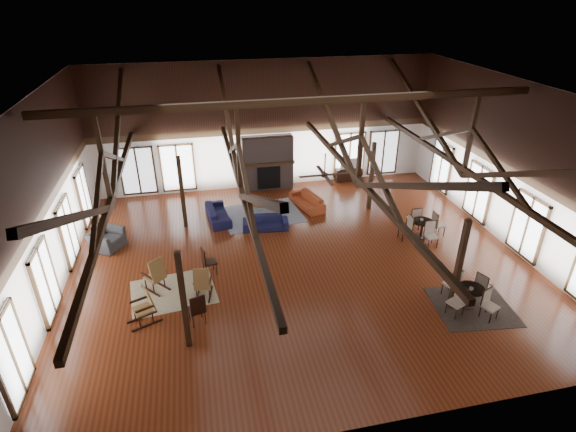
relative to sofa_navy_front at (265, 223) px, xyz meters
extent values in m
plane|color=maroon|center=(0.81, -2.62, -0.27)|extent=(16.00, 16.00, 0.00)
cube|color=black|center=(0.81, -2.62, 5.73)|extent=(16.00, 14.00, 0.02)
cube|color=silver|center=(0.81, 4.38, 2.73)|extent=(16.00, 0.02, 6.00)
cube|color=silver|center=(0.81, -9.62, 2.73)|extent=(16.00, 0.02, 6.00)
cube|color=silver|center=(-7.19, -2.62, 2.73)|extent=(0.02, 14.00, 6.00)
cube|color=silver|center=(8.81, -2.62, 2.73)|extent=(0.02, 14.00, 6.00)
cube|color=#311F0D|center=(0.81, -2.62, 5.48)|extent=(15.60, 0.18, 0.22)
cube|color=#311F0D|center=(-5.19, -2.62, 2.78)|extent=(0.16, 13.70, 0.18)
cube|color=#311F0D|center=(-5.19, -2.62, 4.13)|extent=(0.14, 0.14, 2.70)
cube|color=#311F0D|center=(-5.19, 0.88, 4.01)|extent=(0.15, 7.07, 3.12)
cube|color=#311F0D|center=(-5.19, -6.12, 4.01)|extent=(0.15, 7.07, 3.12)
cube|color=#311F0D|center=(-1.19, -2.62, 2.78)|extent=(0.16, 13.70, 0.18)
cube|color=#311F0D|center=(-1.19, -2.62, 4.13)|extent=(0.14, 0.14, 2.70)
cube|color=#311F0D|center=(-1.19, 0.88, 4.01)|extent=(0.15, 7.07, 3.12)
cube|color=#311F0D|center=(-1.19, -6.12, 4.01)|extent=(0.15, 7.07, 3.12)
cube|color=#311F0D|center=(2.81, -2.62, 2.78)|extent=(0.16, 13.70, 0.18)
cube|color=#311F0D|center=(2.81, -2.62, 4.13)|extent=(0.14, 0.14, 2.70)
cube|color=#311F0D|center=(2.81, 0.88, 4.01)|extent=(0.15, 7.07, 3.12)
cube|color=#311F0D|center=(2.81, -6.12, 4.01)|extent=(0.15, 7.07, 3.12)
cube|color=#311F0D|center=(6.81, -2.62, 2.78)|extent=(0.16, 13.70, 0.18)
cube|color=#311F0D|center=(6.81, -2.62, 4.13)|extent=(0.14, 0.14, 2.70)
cube|color=#311F0D|center=(6.81, 0.88, 4.01)|extent=(0.15, 7.07, 3.12)
cube|color=#311F0D|center=(6.81, -6.12, 4.01)|extent=(0.15, 7.07, 3.12)
cube|color=#311F0D|center=(-3.19, -6.12, 1.26)|extent=(0.16, 0.16, 3.05)
cube|color=#311F0D|center=(4.81, -6.12, 1.26)|extent=(0.16, 0.16, 3.05)
cube|color=#311F0D|center=(-3.19, 0.88, 1.26)|extent=(0.16, 0.16, 3.05)
cube|color=#311F0D|center=(4.81, 0.88, 1.26)|extent=(0.16, 0.16, 3.05)
cube|color=brown|center=(0.81, 4.06, 1.03)|extent=(2.40, 0.62, 2.60)
cube|color=black|center=(0.81, 3.74, 0.38)|extent=(1.10, 0.06, 1.10)
cube|color=#301E0E|center=(0.81, 3.78, 1.08)|extent=(2.50, 0.20, 0.12)
cylinder|color=black|center=(1.31, -3.62, 3.78)|extent=(0.04, 0.04, 0.70)
cylinder|color=black|center=(1.31, -3.62, 3.43)|extent=(0.20, 0.20, 0.10)
cube|color=black|center=(1.76, -3.62, 3.43)|extent=(0.70, 0.12, 0.02)
cube|color=black|center=(1.31, -3.17, 3.43)|extent=(0.12, 0.70, 0.02)
cube|color=black|center=(0.86, -3.62, 3.43)|extent=(0.70, 0.12, 0.02)
cube|color=black|center=(1.31, -4.07, 3.43)|extent=(0.12, 0.70, 0.02)
imported|color=#15163A|center=(0.00, 0.00, 0.00)|extent=(1.92, 0.92, 0.54)
imported|color=#141336|center=(-1.83, 1.19, 0.03)|extent=(2.12, 1.02, 0.60)
imported|color=#9C3E1E|center=(2.16, 1.62, 0.02)|extent=(2.15, 1.29, 0.59)
cube|color=brown|center=(0.12, 1.37, 0.18)|extent=(1.38, 1.01, 0.06)
cube|color=brown|center=(-0.40, 1.16, -0.06)|extent=(0.06, 0.06, 0.42)
cube|color=brown|center=(-0.40, 1.57, -0.06)|extent=(0.06, 0.06, 0.42)
cube|color=brown|center=(0.64, 1.16, -0.06)|extent=(0.06, 0.06, 0.42)
cube|color=brown|center=(0.64, 1.57, -0.06)|extent=(0.06, 0.06, 0.42)
imported|color=#B2B2B2|center=(0.17, 1.34, 0.29)|extent=(0.21, 0.21, 0.17)
imported|color=#313134|center=(-6.11, -0.20, 0.09)|extent=(1.41, 1.46, 0.73)
cube|color=black|center=(-6.48, 0.56, 0.06)|extent=(0.49, 0.49, 0.66)
cylinder|color=black|center=(-6.48, 0.56, 0.58)|extent=(0.08, 0.08, 0.39)
cone|color=#EDE1C7|center=(-6.48, 0.56, 0.85)|extent=(0.35, 0.35, 0.28)
cube|color=#A07D3D|center=(-4.22, -3.26, 0.19)|extent=(0.73, 0.72, 0.05)
cube|color=#A07D3D|center=(-4.06, -3.44, 0.55)|extent=(0.53, 0.50, 0.76)
cube|color=black|center=(-4.38, -3.40, -0.24)|extent=(0.65, 0.74, 0.05)
cube|color=black|center=(-4.05, -3.11, -0.24)|extent=(0.65, 0.74, 0.05)
cube|color=#A07D3D|center=(-2.67, -3.94, 0.16)|extent=(0.57, 0.56, 0.05)
cube|color=#A07D3D|center=(-2.72, -4.16, 0.50)|extent=(0.52, 0.28, 0.71)
cube|color=black|center=(-2.87, -3.90, -0.24)|extent=(0.22, 0.86, 0.05)
cube|color=black|center=(-2.47, -3.98, -0.24)|extent=(0.22, 0.86, 0.05)
cube|color=#A07D3D|center=(-4.47, -4.87, 0.19)|extent=(0.66, 0.67, 0.05)
cube|color=#A07D3D|center=(-4.25, -4.78, 0.54)|extent=(0.39, 0.56, 0.75)
cube|color=black|center=(-4.38, -5.07, -0.24)|extent=(0.87, 0.41, 0.05)
cube|color=black|center=(-4.55, -4.67, -0.24)|extent=(0.87, 0.41, 0.05)
cube|color=black|center=(-2.40, -2.77, 0.20)|extent=(0.54, 0.54, 0.05)
cube|color=black|center=(-2.59, -2.82, 0.48)|extent=(0.15, 0.44, 0.57)
cylinder|color=black|center=(-2.40, -2.77, -0.03)|extent=(0.04, 0.04, 0.47)
cube|color=black|center=(-2.92, -5.23, 0.22)|extent=(0.56, 0.56, 0.05)
cube|color=black|center=(-2.86, -5.43, 0.51)|extent=(0.45, 0.17, 0.59)
cylinder|color=black|center=(-2.92, -5.23, -0.03)|extent=(0.04, 0.04, 0.49)
cylinder|color=black|center=(5.34, -6.22, 0.40)|extent=(0.79, 0.79, 0.04)
cylinder|color=black|center=(5.34, -6.22, 0.07)|extent=(0.10, 0.10, 0.65)
cylinder|color=black|center=(5.34, -6.22, -0.25)|extent=(0.47, 0.47, 0.04)
cylinder|color=black|center=(5.89, -1.97, 0.42)|extent=(0.82, 0.82, 0.04)
cylinder|color=black|center=(5.89, -1.97, 0.09)|extent=(0.10, 0.10, 0.67)
cylinder|color=black|center=(5.89, -1.97, -0.25)|extent=(0.49, 0.49, 0.04)
imported|color=#B2B2B2|center=(5.25, -6.32, 0.47)|extent=(0.14, 0.14, 0.10)
imported|color=#B2B2B2|center=(5.84, -1.95, 0.49)|extent=(0.15, 0.15, 0.10)
cube|color=black|center=(4.94, 4.13, 0.06)|extent=(1.30, 0.49, 0.65)
imported|color=#B2B2B2|center=(4.95, 4.13, 0.65)|extent=(0.94, 0.17, 0.54)
cube|color=tan|center=(-3.66, -3.56, -0.26)|extent=(2.87, 2.38, 0.01)
cube|color=#192448|center=(0.03, 1.24, -0.26)|extent=(3.65, 2.93, 0.01)
cube|color=black|center=(5.46, -6.29, -0.26)|extent=(2.57, 2.39, 0.01)
camera|label=1|loc=(-2.48, -15.91, 8.69)|focal=28.00mm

